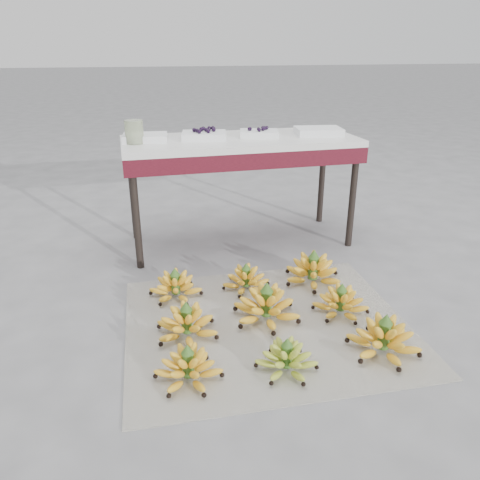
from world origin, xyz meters
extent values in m
plane|color=slate|center=(0.00, 0.00, 0.00)|extent=(60.00, 60.00, 0.00)
cube|color=white|center=(-0.10, -0.08, 0.00)|extent=(1.30, 1.11, 0.01)
ellipsoid|color=yellow|center=(-0.50, -0.37, 0.04)|extent=(0.33, 0.33, 0.08)
ellipsoid|color=yellow|center=(-0.50, -0.37, 0.08)|extent=(0.23, 0.23, 0.06)
ellipsoid|color=yellow|center=(-0.50, -0.37, 0.11)|extent=(0.15, 0.15, 0.05)
cylinder|color=#375F1F|center=(-0.50, -0.37, 0.08)|extent=(0.04, 0.04, 0.10)
cone|color=#375F1F|center=(-0.50, -0.37, 0.14)|extent=(0.05, 0.05, 0.04)
ellipsoid|color=olive|center=(-0.12, -0.41, 0.04)|extent=(0.31, 0.31, 0.07)
ellipsoid|color=olive|center=(-0.12, -0.41, 0.07)|extent=(0.22, 0.22, 0.05)
ellipsoid|color=olive|center=(-0.12, -0.41, 0.10)|extent=(0.14, 0.14, 0.04)
cylinder|color=#375F1F|center=(-0.12, -0.41, 0.07)|extent=(0.04, 0.04, 0.10)
cone|color=#375F1F|center=(-0.12, -0.41, 0.13)|extent=(0.05, 0.05, 0.04)
ellipsoid|color=yellow|center=(0.30, -0.40, 0.05)|extent=(0.36, 0.36, 0.09)
ellipsoid|color=yellow|center=(0.30, -0.40, 0.09)|extent=(0.26, 0.26, 0.06)
ellipsoid|color=yellow|center=(0.30, -0.40, 0.12)|extent=(0.17, 0.17, 0.05)
cylinder|color=#375F1F|center=(0.30, -0.40, 0.09)|extent=(0.05, 0.05, 0.12)
cone|color=#375F1F|center=(0.30, -0.40, 0.16)|extent=(0.06, 0.06, 0.04)
ellipsoid|color=yellow|center=(-0.46, -0.08, 0.05)|extent=(0.36, 0.36, 0.08)
ellipsoid|color=yellow|center=(-0.46, -0.08, 0.08)|extent=(0.25, 0.25, 0.06)
ellipsoid|color=yellow|center=(-0.46, -0.08, 0.12)|extent=(0.17, 0.17, 0.05)
cylinder|color=#375F1F|center=(-0.46, -0.08, 0.08)|extent=(0.04, 0.04, 0.11)
cone|color=#375F1F|center=(-0.46, -0.08, 0.15)|extent=(0.05, 0.05, 0.04)
ellipsoid|color=yellow|center=(-0.09, -0.04, 0.05)|extent=(0.37, 0.37, 0.09)
ellipsoid|color=yellow|center=(-0.09, -0.04, 0.09)|extent=(0.26, 0.26, 0.07)
ellipsoid|color=yellow|center=(-0.09, -0.04, 0.13)|extent=(0.17, 0.17, 0.06)
cylinder|color=#375F1F|center=(-0.09, -0.04, 0.09)|extent=(0.05, 0.05, 0.13)
cone|color=#375F1F|center=(-0.09, -0.04, 0.17)|extent=(0.06, 0.06, 0.05)
ellipsoid|color=yellow|center=(0.26, -0.07, 0.04)|extent=(0.30, 0.30, 0.08)
ellipsoid|color=yellow|center=(0.26, -0.07, 0.08)|extent=(0.21, 0.21, 0.06)
ellipsoid|color=yellow|center=(0.26, -0.07, 0.11)|extent=(0.14, 0.14, 0.05)
cylinder|color=#375F1F|center=(0.26, -0.07, 0.08)|extent=(0.04, 0.04, 0.10)
cone|color=#375F1F|center=(0.26, -0.07, 0.14)|extent=(0.05, 0.05, 0.04)
ellipsoid|color=yellow|center=(-0.46, 0.27, 0.04)|extent=(0.32, 0.32, 0.08)
ellipsoid|color=yellow|center=(-0.46, 0.27, 0.08)|extent=(0.23, 0.23, 0.06)
ellipsoid|color=yellow|center=(-0.46, 0.27, 0.11)|extent=(0.15, 0.15, 0.05)
cylinder|color=#375F1F|center=(-0.46, 0.27, 0.08)|extent=(0.04, 0.04, 0.10)
cone|color=#375F1F|center=(-0.46, 0.27, 0.14)|extent=(0.05, 0.05, 0.04)
ellipsoid|color=yellow|center=(-0.10, 0.26, 0.04)|extent=(0.30, 0.30, 0.07)
ellipsoid|color=yellow|center=(-0.10, 0.26, 0.07)|extent=(0.21, 0.21, 0.05)
ellipsoid|color=yellow|center=(-0.10, 0.26, 0.10)|extent=(0.14, 0.14, 0.04)
cylinder|color=#375F1F|center=(-0.10, 0.26, 0.07)|extent=(0.04, 0.04, 0.10)
cone|color=#375F1F|center=(-0.10, 0.26, 0.14)|extent=(0.05, 0.05, 0.04)
ellipsoid|color=yellow|center=(0.26, 0.25, 0.05)|extent=(0.32, 0.32, 0.09)
ellipsoid|color=yellow|center=(0.26, 0.25, 0.09)|extent=(0.22, 0.22, 0.07)
ellipsoid|color=yellow|center=(0.26, 0.25, 0.13)|extent=(0.14, 0.14, 0.06)
cylinder|color=#375F1F|center=(0.26, 0.25, 0.09)|extent=(0.05, 0.05, 0.12)
cone|color=#375F1F|center=(0.26, 0.25, 0.17)|extent=(0.06, 0.06, 0.05)
cylinder|color=black|center=(-0.62, 0.67, 0.31)|extent=(0.04, 0.04, 0.63)
cylinder|color=black|center=(0.68, 0.67, 0.31)|extent=(0.04, 0.04, 0.63)
cylinder|color=black|center=(-0.62, 1.13, 0.31)|extent=(0.04, 0.04, 0.63)
cylinder|color=black|center=(0.68, 1.13, 0.31)|extent=(0.04, 0.04, 0.63)
cube|color=#5B111E|center=(0.03, 0.90, 0.58)|extent=(1.38, 0.55, 0.09)
cube|color=silver|center=(0.03, 0.90, 0.65)|extent=(1.38, 0.55, 0.04)
cube|color=silver|center=(-0.52, 0.94, 0.68)|extent=(0.27, 0.20, 0.04)
cube|color=silver|center=(-0.18, 0.92, 0.68)|extent=(0.28, 0.23, 0.04)
sphere|color=black|center=(-0.13, 0.91, 0.72)|extent=(0.02, 0.02, 0.02)
sphere|color=black|center=(-0.22, 0.87, 0.72)|extent=(0.02, 0.02, 0.02)
sphere|color=black|center=(-0.17, 0.91, 0.72)|extent=(0.02, 0.02, 0.02)
sphere|color=black|center=(-0.12, 0.95, 0.72)|extent=(0.02, 0.02, 0.02)
sphere|color=black|center=(-0.23, 0.90, 0.72)|extent=(0.02, 0.02, 0.02)
sphere|color=black|center=(-0.18, 0.97, 0.72)|extent=(0.02, 0.02, 0.02)
sphere|color=black|center=(-0.17, 0.87, 0.72)|extent=(0.02, 0.02, 0.02)
sphere|color=black|center=(-0.24, 0.93, 0.72)|extent=(0.02, 0.02, 0.02)
sphere|color=black|center=(-0.12, 0.97, 0.72)|extent=(0.02, 0.02, 0.02)
sphere|color=black|center=(-0.14, 0.97, 0.72)|extent=(0.02, 0.02, 0.02)
sphere|color=black|center=(-0.20, 0.94, 0.72)|extent=(0.02, 0.02, 0.02)
cube|color=silver|center=(0.15, 0.92, 0.68)|extent=(0.26, 0.21, 0.04)
sphere|color=black|center=(0.19, 0.93, 0.71)|extent=(0.02, 0.02, 0.02)
sphere|color=black|center=(0.09, 0.92, 0.71)|extent=(0.02, 0.02, 0.02)
sphere|color=black|center=(0.18, 0.94, 0.71)|extent=(0.02, 0.02, 0.02)
sphere|color=black|center=(0.14, 0.90, 0.71)|extent=(0.02, 0.02, 0.02)
sphere|color=black|center=(0.17, 0.89, 0.71)|extent=(0.02, 0.02, 0.02)
sphere|color=black|center=(0.18, 0.92, 0.71)|extent=(0.02, 0.02, 0.02)
sphere|color=black|center=(0.20, 0.94, 0.71)|extent=(0.02, 0.02, 0.02)
sphere|color=black|center=(0.09, 0.92, 0.71)|extent=(0.02, 0.02, 0.02)
sphere|color=black|center=(0.14, 0.87, 0.71)|extent=(0.02, 0.02, 0.02)
sphere|color=black|center=(0.18, 0.92, 0.71)|extent=(0.02, 0.02, 0.02)
cube|color=silver|center=(0.52, 0.88, 0.69)|extent=(0.30, 0.24, 0.04)
cylinder|color=beige|center=(-0.58, 0.88, 0.73)|extent=(0.11, 0.11, 0.13)
camera|label=1|loc=(-0.66, -1.80, 1.16)|focal=35.00mm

